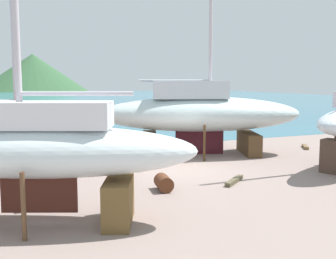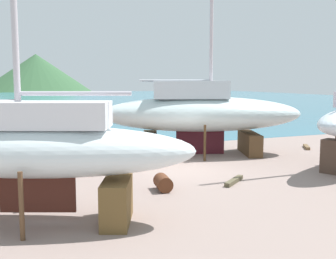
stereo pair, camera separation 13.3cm
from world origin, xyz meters
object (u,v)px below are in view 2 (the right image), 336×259
sailboat_far_slipway (199,112)px  barrel_rust_near (163,183)px  sailboat_large_starboard (37,151)px  sailboat_small_center (9,134)px

sailboat_far_slipway → barrel_rust_near: sailboat_far_slipway is taller
sailboat_far_slipway → sailboat_large_starboard: size_ratio=1.44×
sailboat_far_slipway → barrel_rust_near: (-4.41, -5.88, -1.89)m
sailboat_far_slipway → sailboat_small_center: sailboat_far_slipway is taller
sailboat_small_center → barrel_rust_near: sailboat_small_center is taller
sailboat_far_slipway → sailboat_large_starboard: bearing=-118.2°
sailboat_far_slipway → sailboat_large_starboard: 11.58m
sailboat_far_slipway → barrel_rust_near: size_ratio=20.78×
sailboat_large_starboard → barrel_rust_near: bearing=-135.0°
sailboat_far_slipway → barrel_rust_near: 7.59m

